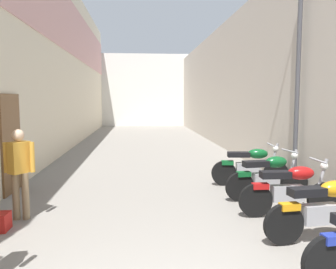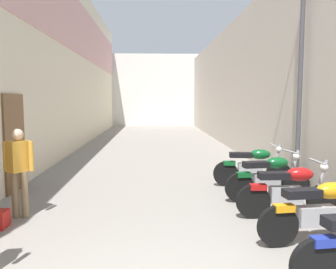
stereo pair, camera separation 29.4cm
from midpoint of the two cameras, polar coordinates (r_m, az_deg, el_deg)
The scene contains 10 objects.
ground_plane at distance 12.98m, azimuth -3.82°, elevation -3.40°, with size 41.14×41.14×0.00m, color gray.
building_left at distance 15.18m, azimuth -17.38°, elevation 11.35°, with size 0.45×25.14×7.15m.
building_right at distance 15.27m, azimuth 9.08°, elevation 7.92°, with size 0.45×25.14×5.31m.
building_far_end at distance 28.40m, azimuth -4.48°, elevation 7.32°, with size 9.47×2.00×5.67m, color silver.
motorcycle_second at distance 5.52m, azimuth 23.09°, elevation -11.19°, with size 1.85×0.58×1.04m.
motorcycle_third at distance 6.48m, azimuth 18.48°, elevation -8.54°, with size 1.85×0.58×1.04m.
motorcycle_fourth at distance 7.44m, azimuth 15.21°, elevation -6.60°, with size 1.84×0.58×1.04m.
motorcycle_fifth at distance 8.49m, azimuth 12.56°, elevation -5.00°, with size 1.85×0.58×1.04m.
pedestrian_mid_alley at distance 6.49m, azimuth -24.63°, elevation -4.98°, with size 0.52×0.39×1.57m.
street_lamp at distance 8.02m, azimuth 19.24°, elevation 10.80°, with size 0.79×0.18×4.83m.
Camera 1 is at (-0.38, -2.24, 2.07)m, focal length 36.72 mm.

